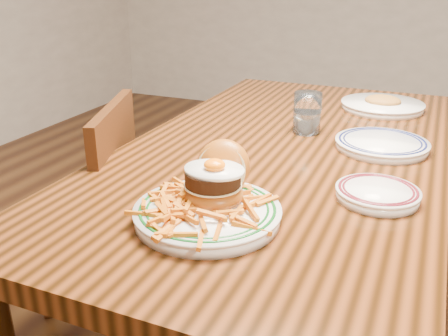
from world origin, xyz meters
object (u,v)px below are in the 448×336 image
at_px(chair_left, 85,232).
at_px(side_plate, 378,193).
at_px(table, 285,175).
at_px(main_plate, 210,200).

xyz_separation_m(chair_left, side_plate, (0.84, -0.04, 0.30)).
distance_m(table, side_plate, 0.39).
height_order(table, main_plate, main_plate).
xyz_separation_m(chair_left, main_plate, (0.54, -0.25, 0.33)).
xyz_separation_m(table, main_plate, (-0.02, -0.47, 0.13)).
relative_size(chair_left, side_plate, 4.80).
relative_size(table, main_plate, 5.21).
distance_m(chair_left, side_plate, 0.90).
bearing_deg(chair_left, table, 1.07).
xyz_separation_m(table, chair_left, (-0.56, -0.22, -0.20)).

